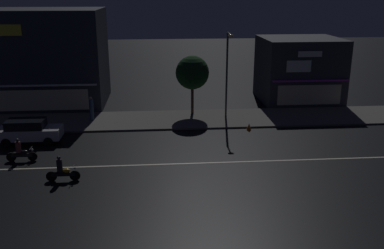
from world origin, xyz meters
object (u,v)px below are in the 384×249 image
Objects in this scene: motorcycle_lead at (62,171)px; motorcycle_following at (20,152)px; streetlamp_mid at (227,68)px; pedestrian_on_sidewalk at (91,109)px; traffic_cone at (249,127)px; parked_car_near_kerb at (29,131)px.

motorcycle_following is (-3.19, 3.16, 0.00)m from motorcycle_lead.
motorcycle_following is at bearing -150.19° from streetlamp_mid.
streetlamp_mid is at bearing -84.85° from pedestrian_on_sidewalk.
pedestrian_on_sidewalk reaches higher than traffic_cone.
motorcycle_lead and motorcycle_following have the same top height.
parked_car_near_kerb is 7.64m from motorcycle_lead.
parked_car_near_kerb is 2.26× the size of motorcycle_lead.
traffic_cone is at bearing -149.72° from motorcycle_lead.
streetlamp_mid is 3.69× the size of motorcycle_following.
pedestrian_on_sidewalk is at bearing -93.27° from motorcycle_lead.
motorcycle_lead reaches higher than traffic_cone.
parked_car_near_kerb is at bearing 103.89° from motorcycle_following.
streetlamp_mid is at bearing 17.55° from parked_car_near_kerb.
parked_car_near_kerb is 7.82× the size of traffic_cone.
streetlamp_mid is 11.56m from pedestrian_on_sidewalk.
streetlamp_mid reaches higher than parked_car_near_kerb.
motorcycle_lead is at bearing -134.45° from streetlamp_mid.
streetlamp_mid is 5.33m from traffic_cone.
motorcycle_following is at bearing 163.09° from pedestrian_on_sidewalk.
motorcycle_lead is at bearing -37.85° from motorcycle_following.
motorcycle_lead is at bearing -61.62° from parked_car_near_kerb.
pedestrian_on_sidewalk is (-11.10, -0.05, -3.22)m from streetlamp_mid.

